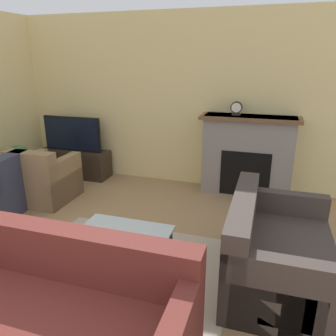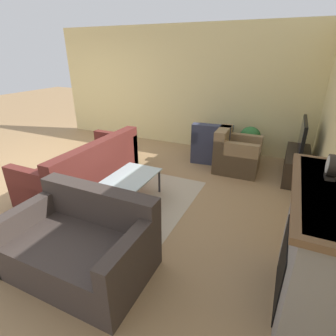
{
  "view_description": "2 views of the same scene",
  "coord_description": "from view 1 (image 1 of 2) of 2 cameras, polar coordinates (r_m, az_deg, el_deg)",
  "views": [
    {
      "loc": [
        1.59,
        -0.28,
        2.01
      ],
      "look_at": [
        0.57,
        2.98,
        0.86
      ],
      "focal_mm": 35.0,
      "sensor_mm": 36.0,
      "label": 1
    },
    {
      "loc": [
        3.34,
        4.21,
        2.14
      ],
      "look_at": [
        0.66,
        2.98,
        0.82
      ],
      "focal_mm": 28.0,
      "sensor_mm": 36.0,
      "label": 2
    }
  ],
  "objects": [
    {
      "name": "wall_back",
      "position": [
        5.4,
        0.16,
        11.58
      ],
      "size": [
        8.06,
        0.06,
        2.7
      ],
      "color": "beige",
      "rests_on": "ground_plane"
    },
    {
      "name": "area_rug",
      "position": [
        3.42,
        -8.01,
        -17.56
      ],
      "size": [
        2.1,
        1.82,
        0.0
      ],
      "color": "#B7A88E",
      "rests_on": "ground_plane"
    },
    {
      "name": "tv",
      "position": [
        5.93,
        -16.34,
        5.73
      ],
      "size": [
        1.06,
        0.06,
        0.59
      ],
      "color": "black",
      "rests_on": "tv_stand"
    },
    {
      "name": "potted_plant",
      "position": [
        5.53,
        -24.46,
        0.45
      ],
      "size": [
        0.42,
        0.42,
        0.75
      ],
      "color": "#47474C",
      "rests_on": "ground_plane"
    },
    {
      "name": "fireplace",
      "position": [
        5.08,
        13.63,
        2.33
      ],
      "size": [
        1.43,
        0.46,
        1.21
      ],
      "color": "gray",
      "rests_on": "ground_plane"
    },
    {
      "name": "coffee_table",
      "position": [
        3.24,
        -8.07,
        -11.91
      ],
      "size": [
        0.9,
        0.62,
        0.42
      ],
      "color": "#333338",
      "rests_on": "ground_plane"
    },
    {
      "name": "mantel_clock",
      "position": [
        4.95,
        11.84,
        10.18
      ],
      "size": [
        0.17,
        0.07,
        0.2
      ],
      "color": "#28231E",
      "rests_on": "fireplace"
    },
    {
      "name": "tv_stand",
      "position": [
        6.06,
        -15.88,
        0.84
      ],
      "size": [
        1.25,
        0.41,
        0.47
      ],
      "color": "#2D2319",
      "rests_on": "ground_plane"
    },
    {
      "name": "couch_sectional",
      "position": [
        2.67,
        -20.86,
        -23.13
      ],
      "size": [
        2.12,
        0.94,
        0.82
      ],
      "color": "#5B231E",
      "rests_on": "ground_plane"
    },
    {
      "name": "armchair_accent",
      "position": [
        5.1,
        -20.64,
        -2.19
      ],
      "size": [
        0.74,
        0.81,
        0.82
      ],
      "rotation": [
        0.0,
        0.0,
        3.16
      ],
      "color": "#8C704C",
      "rests_on": "ground_plane"
    },
    {
      "name": "couch_loveseat",
      "position": [
        3.28,
        18.06,
        -14.07
      ],
      "size": [
        0.92,
        1.43,
        0.82
      ],
      "rotation": [
        0.0,
        0.0,
        1.57
      ],
      "color": "#3D332D",
      "rests_on": "ground_plane"
    }
  ]
}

